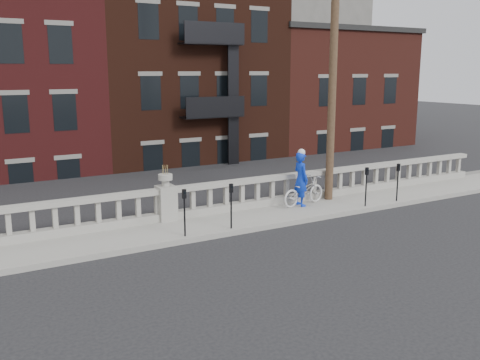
% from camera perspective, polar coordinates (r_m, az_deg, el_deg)
% --- Properties ---
extents(ground, '(120.00, 120.00, 0.00)m').
position_cam_1_polar(ground, '(13.62, -1.44, -8.86)').
color(ground, black).
rests_on(ground, ground).
extents(sidewalk, '(32.00, 2.20, 0.15)m').
position_cam_1_polar(sidewalk, '(16.16, -6.55, -5.32)').
color(sidewalk, gray).
rests_on(sidewalk, ground).
extents(balustrade, '(28.00, 0.34, 1.03)m').
position_cam_1_polar(balustrade, '(16.86, -7.88, -2.65)').
color(balustrade, gray).
rests_on(balustrade, sidewalk).
extents(planter_pedestal, '(0.55, 0.55, 1.76)m').
position_cam_1_polar(planter_pedestal, '(16.81, -7.90, -2.02)').
color(planter_pedestal, gray).
rests_on(planter_pedestal, sidewalk).
extents(lower_level, '(80.00, 44.00, 20.80)m').
position_cam_1_polar(lower_level, '(34.97, -19.12, 7.52)').
color(lower_level, '#605E59').
rests_on(lower_level, ground).
extents(utility_pole, '(1.60, 0.28, 10.00)m').
position_cam_1_polar(utility_pole, '(19.25, 9.94, 12.87)').
color(utility_pole, '#422D1E').
rests_on(utility_pole, sidewalk).
extents(parking_meter_b, '(0.10, 0.09, 1.36)m').
position_cam_1_polar(parking_meter_b, '(15.09, -5.95, -2.90)').
color(parking_meter_b, black).
rests_on(parking_meter_b, sidewalk).
extents(parking_meter_c, '(0.10, 0.09, 1.36)m').
position_cam_1_polar(parking_meter_c, '(15.74, -0.95, -2.23)').
color(parking_meter_c, black).
rests_on(parking_meter_c, sidewalk).
extents(parking_meter_d, '(0.10, 0.09, 1.36)m').
position_cam_1_polar(parking_meter_d, '(18.83, 13.33, -0.23)').
color(parking_meter_d, black).
rests_on(parking_meter_d, sidewalk).
extents(parking_meter_e, '(0.10, 0.09, 1.36)m').
position_cam_1_polar(parking_meter_e, '(19.87, 16.49, 0.22)').
color(parking_meter_e, black).
rests_on(parking_meter_e, sidewalk).
extents(bicycle, '(1.97, 0.98, 0.99)m').
position_cam_1_polar(bicycle, '(18.73, 6.80, -1.16)').
color(bicycle, silver).
rests_on(bicycle, sidewalk).
extents(cyclist, '(0.49, 0.71, 1.88)m').
position_cam_1_polar(cyclist, '(18.52, 6.51, 0.11)').
color(cyclist, '#0D2EC3').
rests_on(cyclist, sidewalk).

